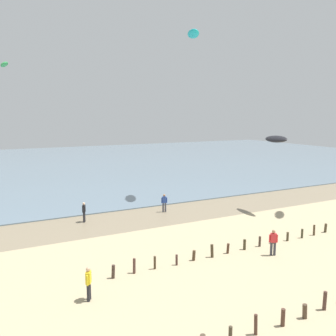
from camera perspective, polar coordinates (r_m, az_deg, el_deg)
name	(u,v)px	position (r m, az deg, el deg)	size (l,w,h in m)	color
wet_sand_strip	(63,229)	(30.44, -16.21, -9.20)	(120.00, 6.17, 0.01)	#84755B
sea	(18,167)	(67.48, -22.54, 0.12)	(160.00, 70.00, 0.10)	slate
groyne_near	(280,318)	(17.52, 17.23, -21.58)	(12.32, 0.33, 0.91)	#4B3926
groyne_mid	(237,246)	(25.08, 10.79, -11.98)	(17.41, 0.33, 0.88)	#3F2F28
person_nearest_camera	(84,212)	(31.65, -13.07, -6.68)	(0.36, 0.52, 1.71)	#232328
person_right_flank	(164,202)	(33.93, -0.59, -5.43)	(0.54, 0.33, 1.71)	#4C4C56
person_far_down_beach	(89,283)	(18.96, -12.38, -17.18)	(0.36, 0.51, 1.71)	#232328
person_trailing_behind	(273,242)	(24.80, 16.22, -11.06)	(0.51, 0.37, 1.71)	#383842
kite_aloft_1	(276,139)	(34.70, 16.61, 4.39)	(3.00, 0.96, 0.48)	black
kite_aloft_3	(193,34)	(39.94, 3.99, 20.30)	(3.38, 1.08, 0.54)	#19B2B7
kite_aloft_8	(4,64)	(48.75, -24.35, 14.61)	(2.87, 0.92, 0.46)	green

